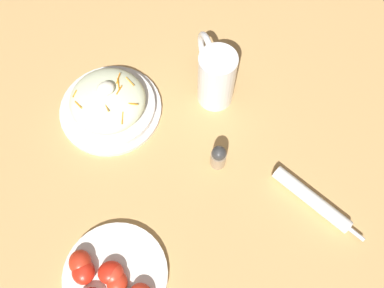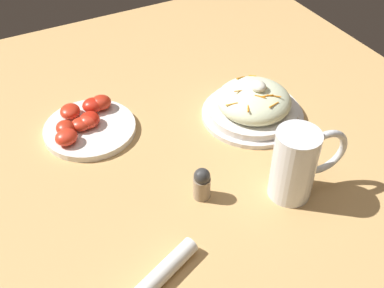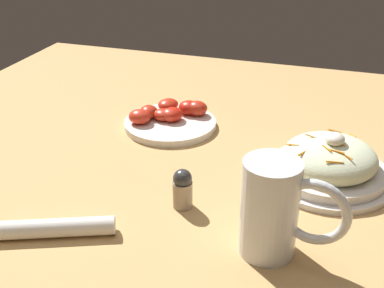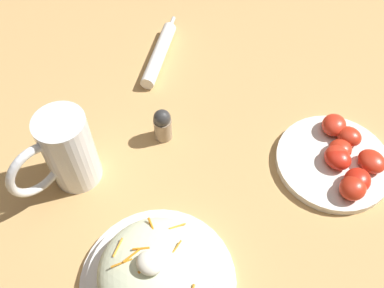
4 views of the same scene
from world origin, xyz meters
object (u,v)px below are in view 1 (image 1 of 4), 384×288
object	(u,v)px
salad_plate	(109,103)
tomato_plate	(112,278)
salt_shaker	(218,157)
beer_mug	(216,79)
napkin_roll	(312,199)

from	to	relation	value
salad_plate	tomato_plate	distance (m)	0.38
tomato_plate	salt_shaker	distance (m)	0.33
salt_shaker	beer_mug	bearing A→B (deg)	65.87
salad_plate	beer_mug	distance (m)	0.25
salad_plate	beer_mug	xyz separation A→B (m)	(0.24, -0.06, 0.04)
beer_mug	tomato_plate	distance (m)	0.47
salad_plate	salt_shaker	bearing A→B (deg)	-53.75
tomato_plate	salt_shaker	world-z (taller)	salt_shaker
napkin_roll	salt_shaker	bearing A→B (deg)	130.29
salad_plate	napkin_roll	world-z (taller)	salad_plate
napkin_roll	salad_plate	bearing A→B (deg)	128.00
napkin_roll	tomato_plate	world-z (taller)	tomato_plate
tomato_plate	salt_shaker	bearing A→B (deg)	23.91
beer_mug	tomato_plate	bearing A→B (deg)	-141.60
tomato_plate	salt_shaker	size ratio (longest dim) A/B	2.92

